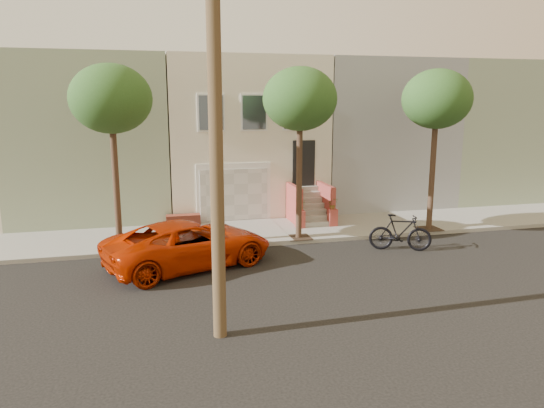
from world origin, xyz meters
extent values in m
plane|color=black|center=(0.00, 0.00, 0.00)|extent=(90.00, 90.00, 0.00)
cube|color=#99978B|center=(0.00, 5.35, 0.07)|extent=(40.00, 3.70, 0.15)
cube|color=beige|center=(0.00, 11.20, 3.65)|extent=(7.00, 8.00, 7.00)
cube|color=gray|center=(-6.80, 11.20, 3.65)|extent=(6.50, 8.00, 7.00)
cube|color=gray|center=(6.80, 11.20, 3.65)|extent=(6.50, 8.00, 7.00)
cube|color=gray|center=(13.30, 11.20, 3.65)|extent=(6.50, 8.00, 7.00)
cube|color=white|center=(-0.90, 7.22, 1.40)|extent=(3.20, 0.12, 2.50)
cube|color=silver|center=(-0.90, 7.16, 1.30)|extent=(2.90, 0.06, 2.20)
cube|color=#99978B|center=(-0.90, 5.35, 0.16)|extent=(3.20, 3.70, 0.02)
cube|color=#973C29|center=(-3.10, 6.90, 0.37)|extent=(1.40, 0.45, 0.44)
cube|color=black|center=(2.20, 7.17, 2.55)|extent=(1.00, 0.06, 2.00)
cube|color=#3F4751|center=(-1.80, 7.17, 4.75)|extent=(1.00, 0.06, 1.40)
cube|color=white|center=(-1.80, 7.19, 4.75)|extent=(1.15, 0.05, 1.55)
cube|color=#3F4751|center=(0.00, 7.17, 4.75)|extent=(1.00, 0.06, 1.40)
cube|color=white|center=(0.00, 7.19, 4.75)|extent=(1.15, 0.05, 1.55)
cube|color=#3F4751|center=(1.80, 7.17, 4.75)|extent=(1.00, 0.06, 1.40)
cube|color=white|center=(1.80, 7.19, 4.75)|extent=(1.15, 0.05, 1.55)
cube|color=#99978B|center=(2.20, 5.38, 0.25)|extent=(1.20, 0.28, 0.20)
cube|color=#99978B|center=(2.20, 5.66, 0.45)|extent=(1.20, 0.28, 0.20)
cube|color=#99978B|center=(2.20, 5.94, 0.65)|extent=(1.20, 0.28, 0.20)
cube|color=#99978B|center=(2.20, 6.22, 0.85)|extent=(1.20, 0.28, 0.20)
cube|color=#99978B|center=(2.20, 6.50, 1.05)|extent=(1.20, 0.28, 0.20)
cube|color=#99978B|center=(2.20, 6.78, 1.25)|extent=(1.20, 0.28, 0.20)
cube|color=#99978B|center=(2.20, 7.06, 1.45)|extent=(1.20, 0.28, 0.20)
cube|color=#9A3932|center=(1.50, 6.22, 0.95)|extent=(0.18, 1.96, 1.60)
cube|color=#9A3932|center=(2.90, 6.22, 0.95)|extent=(0.18, 1.96, 1.60)
cube|color=#9A3932|center=(1.50, 5.34, 0.50)|extent=(0.35, 0.35, 0.70)
imported|color=#1E4017|center=(1.50, 5.34, 1.07)|extent=(0.40, 0.35, 0.45)
cube|color=#9A3932|center=(2.90, 5.34, 0.50)|extent=(0.35, 0.35, 0.70)
imported|color=#1E4017|center=(2.90, 5.34, 1.07)|extent=(0.41, 0.35, 0.45)
cube|color=#2D2116|center=(-5.50, 3.90, 0.15)|extent=(0.90, 0.90, 0.02)
cylinder|color=#342317|center=(-5.50, 3.90, 2.25)|extent=(0.22, 0.22, 4.20)
ellipsoid|color=#1E4017|center=(-5.50, 3.90, 5.30)|extent=(2.70, 2.57, 2.29)
cube|color=#2D2116|center=(1.00, 3.90, 0.15)|extent=(0.90, 0.90, 0.02)
cylinder|color=#342317|center=(1.00, 3.90, 2.25)|extent=(0.22, 0.22, 4.20)
ellipsoid|color=#1E4017|center=(1.00, 3.90, 5.30)|extent=(2.70, 2.57, 2.29)
cube|color=#2D2116|center=(6.50, 3.90, 0.15)|extent=(0.90, 0.90, 0.02)
cylinder|color=#342317|center=(6.50, 3.90, 2.25)|extent=(0.22, 0.22, 4.20)
ellipsoid|color=#1E4017|center=(6.50, 3.90, 5.30)|extent=(2.70, 2.57, 2.29)
cylinder|color=#4E3A24|center=(-3.00, -3.20, 5.00)|extent=(0.30, 0.30, 10.00)
imported|color=#B32301|center=(-3.25, 1.90, 0.75)|extent=(5.91, 4.23, 1.50)
imported|color=black|center=(4.16, 1.91, 0.65)|extent=(2.25, 1.40, 1.31)
camera|label=1|loc=(-4.40, -13.81, 5.24)|focal=33.36mm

